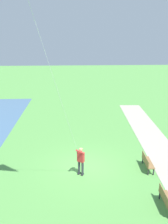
# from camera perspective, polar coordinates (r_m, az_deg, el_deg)

# --- Properties ---
(ground_plane) EXTENTS (120.00, 120.00, 0.00)m
(ground_plane) POSITION_cam_1_polar(r_m,az_deg,el_deg) (14.90, 0.29, -13.60)
(ground_plane) COLOR #569947
(person_kite_flyer) EXTENTS (0.54, 0.62, 1.83)m
(person_kite_flyer) POSITION_cam_1_polar(r_m,az_deg,el_deg) (13.69, -0.85, -11.59)
(person_kite_flyer) COLOR #232328
(person_kite_flyer) RESTS_ON ground
(park_bench_near_walkway) EXTENTS (0.52, 1.52, 0.88)m
(park_bench_near_walkway) POSITION_cam_1_polar(r_m,az_deg,el_deg) (15.00, 15.44, -11.82)
(park_bench_near_walkway) COLOR olive
(park_bench_near_walkway) RESTS_ON ground
(park_bench_far_walkway) EXTENTS (0.52, 1.52, 0.88)m
(park_bench_far_walkway) POSITION_cam_1_polar(r_m,az_deg,el_deg) (12.22, 19.89, -19.75)
(park_bench_far_walkway) COLOR olive
(park_bench_far_walkway) RESTS_ON ground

